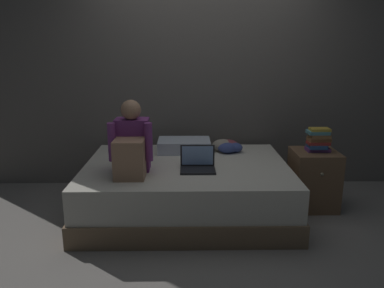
{
  "coord_description": "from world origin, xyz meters",
  "views": [
    {
      "loc": [
        -0.2,
        -3.22,
        1.62
      ],
      "look_at": [
        -0.15,
        0.1,
        0.76
      ],
      "focal_mm": 35.43,
      "sensor_mm": 36.0,
      "label": 1
    }
  ],
  "objects": [
    {
      "name": "person_sitting",
      "position": [
        -0.69,
        0.04,
        0.76
      ],
      "size": [
        0.39,
        0.44,
        0.66
      ],
      "color": "#75337A",
      "rests_on": "bed"
    },
    {
      "name": "laptop",
      "position": [
        -0.1,
        0.11,
        0.56
      ],
      "size": [
        0.32,
        0.23,
        0.22
      ],
      "color": "black",
      "rests_on": "bed"
    },
    {
      "name": "bed",
      "position": [
        -0.2,
        0.3,
        0.25
      ],
      "size": [
        2.0,
        1.5,
        0.51
      ],
      "color": "#7A6047",
      "rests_on": "ground_plane"
    },
    {
      "name": "pillow",
      "position": [
        -0.22,
        0.75,
        0.57
      ],
      "size": [
        0.56,
        0.36,
        0.13
      ],
      "primitive_type": "cube",
      "color": "silver",
      "rests_on": "bed"
    },
    {
      "name": "book_stack",
      "position": [
        1.12,
        0.41,
        0.71
      ],
      "size": [
        0.23,
        0.17,
        0.24
      ],
      "color": "#703D84",
      "rests_on": "nightstand"
    },
    {
      "name": "nightstand",
      "position": [
        1.1,
        0.41,
        0.3
      ],
      "size": [
        0.44,
        0.46,
        0.6
      ],
      "color": "brown",
      "rests_on": "ground_plane"
    },
    {
      "name": "clothes_pile",
      "position": [
        0.24,
        0.73,
        0.57
      ],
      "size": [
        0.32,
        0.26,
        0.13
      ],
      "color": "#3D4C8E",
      "rests_on": "bed"
    },
    {
      "name": "wall_back",
      "position": [
        0.0,
        1.2,
        1.35
      ],
      "size": [
        5.6,
        0.1,
        2.7
      ],
      "primitive_type": "cube",
      "color": "#605B56",
      "rests_on": "ground_plane"
    },
    {
      "name": "ground_plane",
      "position": [
        0.0,
        0.0,
        0.0
      ],
      "size": [
        8.0,
        8.0,
        0.0
      ],
      "primitive_type": "plane",
      "color": "gray"
    }
  ]
}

